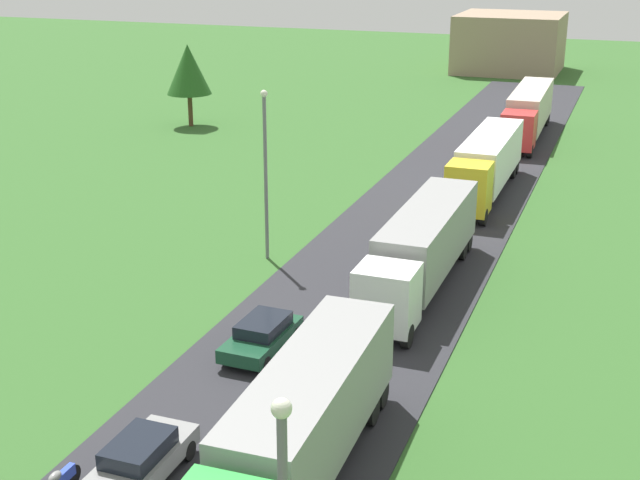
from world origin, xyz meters
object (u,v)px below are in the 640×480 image
car_third (262,335)px  distant_building (510,43)px  truck_third (487,162)px  tree_maple (188,70)px  truck_second (422,246)px  car_second (142,457)px  lamppost_second (265,167)px  truck_fourth (528,111)px  truck_lead (300,426)px

car_third → distant_building: bearing=91.8°
truck_third → tree_maple: size_ratio=1.95×
truck_second → car_third: (-4.29, -8.81, -1.33)m
car_second → distant_building: distant_building is taller
car_second → lamppost_second: bearing=102.3°
car_third → lamppost_second: bearing=112.5°
lamppost_second → car_third: bearing=-67.5°
lamppost_second → distant_building: size_ratio=0.72×
truck_fourth → car_third: truck_fourth is taller
truck_third → car_third: truck_third is taller
truck_lead → distant_building: 86.77m
truck_lead → truck_second: 16.61m
lamppost_second → tree_maple: bearing=125.0°
car_third → truck_lead: bearing=-58.9°
truck_fourth → lamppost_second: (-8.70, -33.00, 2.62)m
car_second → car_third: 9.12m
truck_second → tree_maple: tree_maple is taller
truck_third → tree_maple: tree_maple is taller
car_second → distant_building: size_ratio=0.33×
distant_building → lamppost_second: bearing=-91.4°
truck_lead → truck_second: bearing=91.5°
distant_building → truck_fourth: bearing=-78.8°
truck_lead → tree_maple: tree_maple is taller
truck_fourth → distant_building: bearing=101.2°
tree_maple → distant_building: bearing=63.2°
truck_third → distant_building: (-6.82, 53.37, 1.19)m
truck_lead → distant_building: distant_building is taller
truck_fourth → distant_building: 36.43m
lamppost_second → distant_building: 68.76m
truck_second → car_second: size_ratio=3.35×
truck_second → car_third: size_ratio=3.17×
truck_lead → distant_building: size_ratio=1.06×
truck_lead → car_second: truck_lead is taller
truck_third → truck_fourth: 17.66m
truck_second → lamppost_second: size_ratio=1.55×
car_third → tree_maple: 44.24m
truck_fourth → distant_building: (-7.05, 35.72, 1.15)m
truck_third → distant_building: distant_building is taller
truck_second → tree_maple: 39.82m
tree_maple → truck_third: bearing=-23.6°
truck_fourth → car_second: 52.28m
truck_second → car_second: 18.46m
truck_lead → truck_second: truck_lead is taller
truck_lead → truck_fourth: bearing=90.1°
truck_third → tree_maple: bearing=156.4°
truck_lead → tree_maple: (-28.01, 45.18, 2.71)m
truck_second → truck_third: bearing=89.8°
car_second → car_third: (-0.06, 9.12, -0.03)m
truck_fourth → truck_third: bearing=-90.8°
truck_second → truck_fourth: size_ratio=0.90×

